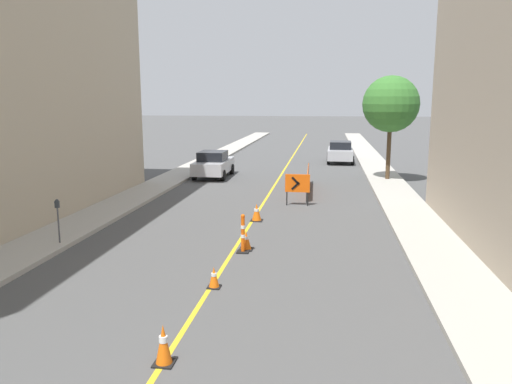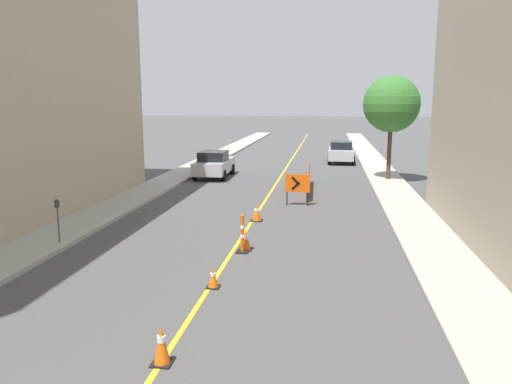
% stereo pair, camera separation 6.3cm
% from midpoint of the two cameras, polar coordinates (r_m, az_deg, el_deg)
% --- Properties ---
extents(lane_stripe, '(0.12, 71.49, 0.01)m').
position_cam_midpoint_polar(lane_stripe, '(34.17, 3.30, 2.72)').
color(lane_stripe, gold).
rests_on(lane_stripe, ground_plane).
extents(sidewalk_left, '(2.00, 71.49, 0.15)m').
position_cam_midpoint_polar(sidewalk_left, '(35.21, -6.77, 3.01)').
color(sidewalk_left, '#ADA89E').
rests_on(sidewalk_left, ground_plane).
extents(sidewalk_right, '(2.00, 71.49, 0.15)m').
position_cam_midpoint_polar(sidewalk_right, '(34.21, 13.67, 2.57)').
color(sidewalk_right, '#ADA89E').
rests_on(sidewalk_right, ground_plane).
extents(traffic_cone_third, '(0.36, 0.36, 0.74)m').
position_cam_midpoint_polar(traffic_cone_third, '(9.29, -10.73, -16.76)').
color(traffic_cone_third, black).
rests_on(traffic_cone_third, ground_plane).
extents(traffic_cone_fourth, '(0.33, 0.33, 0.53)m').
position_cam_midpoint_polar(traffic_cone_fourth, '(12.58, -4.97, -9.71)').
color(traffic_cone_fourth, black).
rests_on(traffic_cone_fourth, ground_plane).
extents(traffic_cone_fifth, '(0.42, 0.42, 0.60)m').
position_cam_midpoint_polar(traffic_cone_fifth, '(15.58, -1.27, -5.55)').
color(traffic_cone_fifth, black).
rests_on(traffic_cone_fifth, ground_plane).
extents(traffic_cone_farthest, '(0.46, 0.46, 0.67)m').
position_cam_midpoint_polar(traffic_cone_farthest, '(19.22, -0.02, -2.34)').
color(traffic_cone_farthest, black).
rests_on(traffic_cone_farthest, ground_plane).
extents(delineator_post_rear, '(0.37, 0.37, 1.20)m').
position_cam_midpoint_polar(delineator_post_rear, '(15.24, -1.62, -5.03)').
color(delineator_post_rear, black).
rests_on(delineator_post_rear, ground_plane).
extents(arrow_barricade_primary, '(1.09, 0.09, 1.40)m').
position_cam_midpoint_polar(arrow_barricade_primary, '(21.96, 4.67, 0.89)').
color(arrow_barricade_primary, '#EF560C').
rests_on(arrow_barricade_primary, ground_plane).
extents(safety_mesh_fence, '(0.19, 5.75, 1.12)m').
position_cam_midpoint_polar(safety_mesh_fence, '(25.50, 5.86, 1.30)').
color(safety_mesh_fence, '#EF560C').
rests_on(safety_mesh_fence, ground_plane).
extents(parked_car_curb_near, '(1.94, 4.32, 1.59)m').
position_cam_midpoint_polar(parked_car_curb_near, '(30.18, -4.95, 3.20)').
color(parked_car_curb_near, '#B7B7BC').
rests_on(parked_car_curb_near, ground_plane).
extents(parked_car_curb_mid, '(1.94, 4.34, 1.59)m').
position_cam_midpoint_polar(parked_car_curb_mid, '(37.80, 9.55, 4.55)').
color(parked_car_curb_mid, '#B7B7BC').
rests_on(parked_car_curb_mid, ground_plane).
extents(parking_meter_near_curb, '(0.12, 0.11, 1.41)m').
position_cam_midpoint_polar(parking_meter_near_curb, '(16.83, -21.83, -2.15)').
color(parking_meter_near_curb, '#4C4C51').
rests_on(parking_meter_near_curb, sidewalk_left).
extents(street_tree_right_near, '(3.15, 3.15, 5.81)m').
position_cam_midpoint_polar(street_tree_right_near, '(29.28, 15.10, 9.66)').
color(street_tree_right_near, '#4C3823').
rests_on(street_tree_right_near, sidewalk_right).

